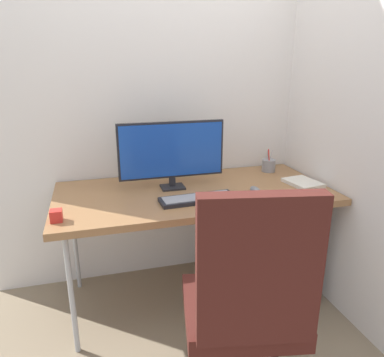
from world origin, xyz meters
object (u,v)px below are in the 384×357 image
Objects in this scene: monitor at (172,151)px; notebook at (303,183)px; mouse at (255,190)px; pen_holder at (269,165)px; filing_cabinet at (274,242)px; office_chair at (248,300)px; keyboard at (198,199)px; desk_clamp_accessory at (56,216)px.

notebook is at bearing -11.53° from monitor.
mouse is 0.66× the size of pen_holder.
pen_holder reaches higher than filing_cabinet.
office_chair is 2.47× the size of keyboard.
notebook is (0.36, 0.07, -0.01)m from mouse.
office_chair is 0.69m from keyboard.
filing_cabinet is at bearing -101.89° from pen_holder.
monitor is 0.84m from notebook.
filing_cabinet is 1.41m from desk_clamp_accessory.
desk_clamp_accessory is (-1.44, -0.17, 0.02)m from notebook.
office_chair is 0.80m from mouse.
monitor reaches higher than desk_clamp_accessory.
pen_holder is 2.81× the size of desk_clamp_accessory.
notebook is at bearing 7.19° from keyboard.
desk_clamp_accessory is at bearing -152.78° from monitor.
office_chair is at bearing -89.11° from keyboard.
office_chair reaches higher than notebook.
monitor is at bearing 172.11° from filing_cabinet.
filing_cabinet is at bearing -7.89° from monitor.
keyboard is at bearing -164.72° from filing_cabinet.
pen_holder is at bearing 78.11° from filing_cabinet.
notebook reaches higher than filing_cabinet.
mouse reaches higher than keyboard.
monitor is 3.88× the size of pen_holder.
office_chair reaches higher than pen_holder.
monitor is at bearing 108.95° from keyboard.
notebook is (0.80, -0.16, -0.21)m from monitor.
keyboard is at bearing -71.05° from monitor.
filing_cabinet is 0.51m from mouse.
office_chair is 9.87× the size of mouse.
keyboard reaches higher than notebook.
desk_clamp_accessory is (-0.73, -0.08, 0.02)m from keyboard.
filing_cabinet is at bearing 142.43° from notebook.
office_chair is 1.66× the size of monitor.
office_chair is 1.04m from filing_cabinet.
keyboard is (0.09, -0.25, -0.21)m from monitor.
monitor is at bearing 159.71° from notebook.
mouse is 0.36m from notebook.
mouse is 1.84× the size of desk_clamp_accessory.
notebook is (0.07, -0.32, -0.03)m from pen_holder.
office_chair is 18.19× the size of desk_clamp_accessory.
pen_holder reaches higher than desk_clamp_accessory.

